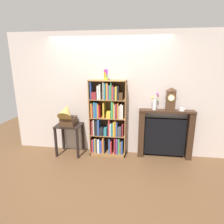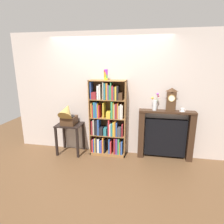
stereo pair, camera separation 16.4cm
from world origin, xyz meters
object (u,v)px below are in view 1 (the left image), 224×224
at_px(gramophone, 67,115).
at_px(flower_vase, 155,103).
at_px(bookshelf, 108,122).
at_px(fireplace_mantel, 165,134).
at_px(teacup_with_saucer, 182,109).
at_px(cup_stack, 106,75).
at_px(side_table_left, 69,132).
at_px(mantel_clock, 171,99).

height_order(gramophone, flower_vase, flower_vase).
distance_m(bookshelf, fireplace_mantel, 1.24).
distance_m(flower_vase, teacup_with_saucer, 0.55).
relative_size(cup_stack, gramophone, 0.39).
distance_m(cup_stack, side_table_left, 1.48).
bearing_deg(cup_stack, side_table_left, -175.15).
bearing_deg(fireplace_mantel, cup_stack, -176.80).
height_order(cup_stack, fireplace_mantel, cup_stack).
xyz_separation_m(cup_stack, gramophone, (-0.81, -0.13, -0.83)).
relative_size(cup_stack, mantel_clock, 0.46).
bearing_deg(teacup_with_saucer, side_table_left, -177.05).
xyz_separation_m(bookshelf, side_table_left, (-0.84, -0.08, -0.25)).
relative_size(cup_stack, fireplace_mantel, 0.19).
height_order(mantel_clock, flower_vase, mantel_clock).
distance_m(bookshelf, cup_stack, 0.99).
height_order(bookshelf, gramophone, bookshelf).
height_order(gramophone, fireplace_mantel, gramophone).
height_order(side_table_left, flower_vase, flower_vase).
xyz_separation_m(bookshelf, mantel_clock, (1.27, 0.04, 0.53)).
distance_m(bookshelf, gramophone, 0.86).
distance_m(side_table_left, mantel_clock, 2.25).
height_order(side_table_left, fireplace_mantel, fireplace_mantel).
height_order(bookshelf, flower_vase, bookshelf).
bearing_deg(fireplace_mantel, side_table_left, -176.15).
bearing_deg(cup_stack, fireplace_mantel, 3.20).
bearing_deg(mantel_clock, cup_stack, -177.81).
bearing_deg(teacup_with_saucer, bookshelf, -178.34).
relative_size(side_table_left, gramophone, 1.25).
bearing_deg(mantel_clock, bookshelf, -178.14).
bearing_deg(gramophone, mantel_clock, 4.96).
relative_size(mantel_clock, flower_vase, 1.28).
height_order(bookshelf, side_table_left, bookshelf).
relative_size(gramophone, flower_vase, 1.48).
distance_m(gramophone, flower_vase, 1.83).
distance_m(cup_stack, flower_vase, 1.15).
bearing_deg(flower_vase, mantel_clock, 0.07).
xyz_separation_m(gramophone, flower_vase, (1.81, 0.18, 0.27)).
xyz_separation_m(mantel_clock, flower_vase, (-0.31, -0.00, -0.10)).
xyz_separation_m(side_table_left, fireplace_mantel, (2.06, 0.14, 0.01)).
bearing_deg(flower_vase, bookshelf, -177.57).
bearing_deg(flower_vase, gramophone, -174.21).
bearing_deg(mantel_clock, gramophone, -175.04).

